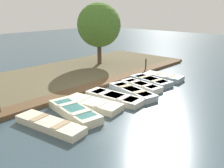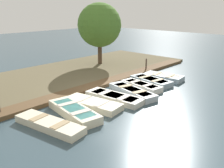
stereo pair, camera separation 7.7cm
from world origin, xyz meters
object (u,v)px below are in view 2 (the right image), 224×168
(rowboat_2, at_px, (92,104))
(rowboat_4, at_px, (132,91))
(rowboat_7, at_px, (163,77))
(rowboat_5, at_px, (141,86))
(park_tree_left, at_px, (99,25))
(rowboat_1, at_px, (74,111))
(rowboat_3, at_px, (114,97))
(mooring_post_far, at_px, (146,65))
(rowboat_6, at_px, (151,81))
(rowboat_0, at_px, (49,124))

(rowboat_2, relative_size, rowboat_4, 0.92)
(rowboat_4, distance_m, rowboat_7, 4.15)
(rowboat_5, relative_size, park_tree_left, 0.54)
(rowboat_5, bearing_deg, rowboat_1, -82.84)
(rowboat_3, xyz_separation_m, mooring_post_far, (-2.60, 6.80, 0.36))
(rowboat_2, distance_m, rowboat_6, 5.67)
(rowboat_4, xyz_separation_m, park_tree_left, (-6.94, 4.15, 3.40))
(rowboat_7, bearing_deg, rowboat_4, -91.68)
(rowboat_0, xyz_separation_m, rowboat_3, (-0.20, 4.46, -0.01))
(rowboat_0, bearing_deg, rowboat_3, 83.67)
(rowboat_4, relative_size, rowboat_6, 1.17)
(rowboat_4, xyz_separation_m, mooring_post_far, (-2.74, 5.35, 0.35))
(rowboat_2, height_order, rowboat_3, rowboat_2)
(rowboat_6, distance_m, mooring_post_far, 3.54)
(mooring_post_far, distance_m, park_tree_left, 5.32)
(rowboat_2, bearing_deg, rowboat_0, -91.32)
(rowboat_2, distance_m, rowboat_4, 3.01)
(rowboat_1, distance_m, rowboat_6, 7.02)
(rowboat_4, height_order, rowboat_5, rowboat_5)
(rowboat_5, height_order, rowboat_7, rowboat_5)
(rowboat_2, distance_m, rowboat_7, 7.13)
(rowboat_0, xyz_separation_m, rowboat_5, (-0.31, 7.19, 0.02))
(mooring_post_far, bearing_deg, rowboat_5, -58.55)
(rowboat_3, xyz_separation_m, rowboat_6, (-0.30, 4.13, 0.02))
(rowboat_2, distance_m, rowboat_3, 1.54)
(rowboat_5, relative_size, rowboat_6, 0.94)
(rowboat_0, distance_m, rowboat_3, 4.46)
(rowboat_1, height_order, rowboat_7, rowboat_1)
(rowboat_0, relative_size, park_tree_left, 0.65)
(rowboat_5, bearing_deg, rowboat_3, -81.21)
(rowboat_4, relative_size, mooring_post_far, 3.48)
(mooring_post_far, bearing_deg, rowboat_1, -75.20)
(rowboat_6, bearing_deg, rowboat_3, -77.64)
(rowboat_3, distance_m, rowboat_5, 2.73)
(rowboat_2, bearing_deg, rowboat_1, -93.07)
(rowboat_6, bearing_deg, rowboat_7, 94.40)
(rowboat_0, relative_size, rowboat_1, 1.01)
(rowboat_5, distance_m, mooring_post_far, 4.78)
(rowboat_5, height_order, park_tree_left, park_tree_left)
(rowboat_3, xyz_separation_m, rowboat_7, (-0.21, 5.59, 0.02))
(rowboat_6, relative_size, park_tree_left, 0.57)
(park_tree_left, bearing_deg, rowboat_4, -30.90)
(rowboat_1, xyz_separation_m, rowboat_4, (0.18, 4.34, -0.03))
(rowboat_0, distance_m, park_tree_left, 12.73)
(rowboat_7, xyz_separation_m, park_tree_left, (-6.59, 0.02, 3.39))
(mooring_post_far, bearing_deg, rowboat_7, -26.81)
(rowboat_5, bearing_deg, rowboat_2, -84.35)
(rowboat_4, height_order, rowboat_6, rowboat_6)
(rowboat_1, bearing_deg, rowboat_4, 97.49)
(rowboat_6, bearing_deg, rowboat_1, -79.70)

